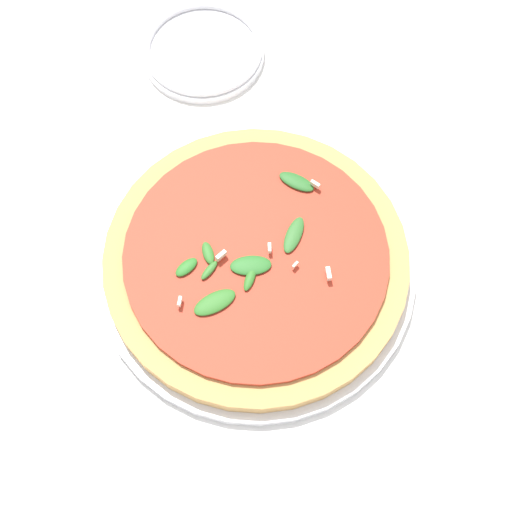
% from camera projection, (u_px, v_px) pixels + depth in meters
% --- Properties ---
extents(ground_plane, '(6.00, 6.00, 0.00)m').
position_uv_depth(ground_plane, '(267.00, 229.00, 0.79)').
color(ground_plane, white).
extents(pizza_arugula_main, '(0.34, 0.34, 0.05)m').
position_uv_depth(pizza_arugula_main, '(256.00, 261.00, 0.75)').
color(pizza_arugula_main, white).
rests_on(pizza_arugula_main, ground_plane).
extents(side_plate_white, '(0.15, 0.15, 0.02)m').
position_uv_depth(side_plate_white, '(203.00, 51.00, 0.89)').
color(side_plate_white, white).
rests_on(side_plate_white, ground_plane).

